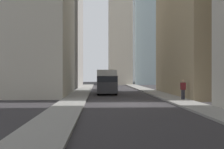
{
  "coord_description": "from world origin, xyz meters",
  "views": [
    {
      "loc": [
        -24.16,
        2.36,
        2.33
      ],
      "look_at": [
        8.19,
        0.89,
        2.3
      ],
      "focal_mm": 48.04,
      "sensor_mm": 36.0,
      "label": 1
    }
  ],
  "objects": [
    {
      "name": "sidewalk_left",
      "position": [
        0.0,
        -4.5,
        0.07
      ],
      "size": [
        90.0,
        2.2,
        0.14
      ],
      "primitive_type": "cube",
      "color": "gray",
      "rests_on": "ground_plane"
    },
    {
      "name": "sedan_navy",
      "position": [
        19.94,
        1.4,
        0.66
      ],
      "size": [
        4.3,
        1.78,
        1.42
      ],
      "color": "navy",
      "rests_on": "ground_plane"
    },
    {
      "name": "pedestrian",
      "position": [
        1.69,
        -5.04,
        1.08
      ],
      "size": [
        0.26,
        0.44,
        1.72
      ],
      "color": "#33333D",
      "rests_on": "sidewalk_left"
    },
    {
      "name": "building_right_far",
      "position": [
        31.1,
        10.59,
        11.04
      ],
      "size": [
        16.18,
        10.5,
        22.06
      ],
      "color": "gray",
      "rests_on": "ground_plane"
    },
    {
      "name": "sidewalk_right",
      "position": [
        0.0,
        4.5,
        0.07
      ],
      "size": [
        90.0,
        2.2,
        0.14
      ],
      "primitive_type": "cube",
      "color": "gray",
      "rests_on": "ground_plane"
    },
    {
      "name": "delivery_truck",
      "position": [
        11.11,
        1.4,
        1.46
      ],
      "size": [
        6.46,
        2.25,
        2.84
      ],
      "color": "silver",
      "rests_on": "ground_plane"
    },
    {
      "name": "ground_plane",
      "position": [
        0.0,
        0.0,
        0.0
      ],
      "size": [
        135.0,
        135.0,
        0.0
      ],
      "primitive_type": "plane",
      "color": "#302D30"
    }
  ]
}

